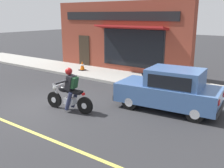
% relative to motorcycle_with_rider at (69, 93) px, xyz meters
% --- Properties ---
extents(ground_plane, '(80.00, 80.00, 0.00)m').
position_rel_motorcycle_with_rider_xyz_m(ground_plane, '(-0.20, 1.09, -0.68)').
color(ground_plane, '#2B2B2D').
extents(sidewalk_curb, '(2.60, 22.00, 0.14)m').
position_rel_motorcycle_with_rider_xyz_m(sidewalk_curb, '(5.25, 4.09, -0.61)').
color(sidewalk_curb, '#9E9B93').
rests_on(sidewalk_curb, ground).
extents(storefront_building, '(1.25, 9.37, 4.20)m').
position_rel_motorcycle_with_rider_xyz_m(storefront_building, '(6.78, 2.55, 1.43)').
color(storefront_building, brown).
rests_on(storefront_building, ground).
extents(motorcycle_with_rider, '(0.63, 2.02, 1.62)m').
position_rel_motorcycle_with_rider_xyz_m(motorcycle_with_rider, '(0.00, 0.00, 0.00)').
color(motorcycle_with_rider, black).
rests_on(motorcycle_with_rider, ground).
extents(car_hatchback, '(2.01, 3.92, 1.57)m').
position_rel_motorcycle_with_rider_xyz_m(car_hatchback, '(2.26, -2.90, 0.09)').
color(car_hatchback, black).
rests_on(car_hatchback, ground).
extents(traffic_cone, '(0.36, 0.36, 0.60)m').
position_rel_motorcycle_with_rider_xyz_m(traffic_cone, '(5.14, 4.09, -0.25)').
color(traffic_cone, black).
rests_on(traffic_cone, sidewalk_curb).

